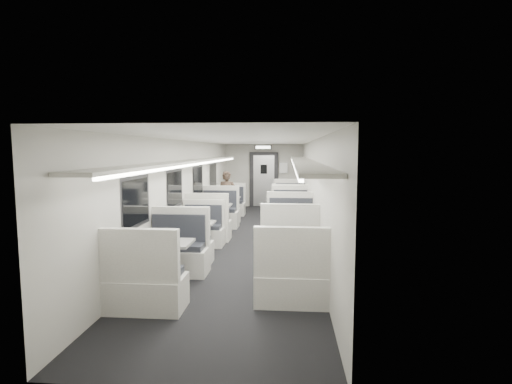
% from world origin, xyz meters
% --- Properties ---
extents(room, '(3.24, 12.24, 2.64)m').
position_xyz_m(room, '(0.00, 0.00, 1.20)').
color(room, black).
rests_on(room, ground).
extents(booth_left_a, '(0.98, 1.99, 1.07)m').
position_xyz_m(booth_left_a, '(-1.00, 3.06, 0.36)').
color(booth_left_a, silver).
rests_on(booth_left_a, room).
extents(booth_left_b, '(1.07, 2.17, 1.16)m').
position_xyz_m(booth_left_b, '(-1.00, 0.86, 0.39)').
color(booth_left_b, silver).
rests_on(booth_left_b, room).
extents(booth_left_c, '(0.96, 1.94, 1.04)m').
position_xyz_m(booth_left_c, '(-1.00, -1.26, 0.35)').
color(booth_left_c, silver).
rests_on(booth_left_c, room).
extents(booth_left_d, '(1.07, 2.18, 1.17)m').
position_xyz_m(booth_left_d, '(-1.00, -3.43, 0.39)').
color(booth_left_d, silver).
rests_on(booth_left_d, room).
extents(booth_right_a, '(1.09, 2.22, 1.19)m').
position_xyz_m(booth_right_a, '(1.00, 3.33, 0.40)').
color(booth_right_a, silver).
rests_on(booth_right_a, room).
extents(booth_right_b, '(1.07, 2.18, 1.17)m').
position_xyz_m(booth_right_b, '(1.00, 1.14, 0.39)').
color(booth_right_b, silver).
rests_on(booth_right_b, room).
extents(booth_right_c, '(1.12, 2.27, 1.21)m').
position_xyz_m(booth_right_c, '(1.00, -1.19, 0.41)').
color(booth_right_c, silver).
rests_on(booth_right_c, room).
extents(booth_right_d, '(1.05, 2.14, 1.14)m').
position_xyz_m(booth_right_d, '(1.00, -3.06, 0.38)').
color(booth_right_d, silver).
rests_on(booth_right_d, room).
extents(passenger, '(0.58, 0.40, 1.55)m').
position_xyz_m(passenger, '(-0.89, 2.43, 0.78)').
color(passenger, black).
rests_on(passenger, room).
extents(window_a, '(0.02, 1.18, 0.84)m').
position_xyz_m(window_a, '(-1.49, 3.40, 1.35)').
color(window_a, black).
rests_on(window_a, room).
extents(window_b, '(0.02, 1.18, 0.84)m').
position_xyz_m(window_b, '(-1.49, 1.20, 1.35)').
color(window_b, black).
rests_on(window_b, room).
extents(window_c, '(0.02, 1.18, 0.84)m').
position_xyz_m(window_c, '(-1.49, -1.00, 1.35)').
color(window_c, black).
rests_on(window_c, room).
extents(window_d, '(0.02, 1.18, 0.84)m').
position_xyz_m(window_d, '(-1.49, -3.20, 1.35)').
color(window_d, black).
rests_on(window_d, room).
extents(luggage_rack_left, '(0.46, 10.40, 0.09)m').
position_xyz_m(luggage_rack_left, '(-1.24, -0.30, 1.92)').
color(luggage_rack_left, silver).
rests_on(luggage_rack_left, room).
extents(luggage_rack_right, '(0.46, 10.40, 0.09)m').
position_xyz_m(luggage_rack_right, '(1.24, -0.30, 1.92)').
color(luggage_rack_right, silver).
rests_on(luggage_rack_right, room).
extents(vestibule_door, '(1.10, 0.13, 2.10)m').
position_xyz_m(vestibule_door, '(0.00, 5.93, 1.04)').
color(vestibule_door, black).
rests_on(vestibule_door, room).
extents(exit_sign, '(0.62, 0.12, 0.16)m').
position_xyz_m(exit_sign, '(0.00, 5.44, 2.28)').
color(exit_sign, black).
rests_on(exit_sign, room).
extents(wall_notice, '(0.32, 0.02, 0.40)m').
position_xyz_m(wall_notice, '(0.75, 5.92, 1.50)').
color(wall_notice, white).
rests_on(wall_notice, room).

